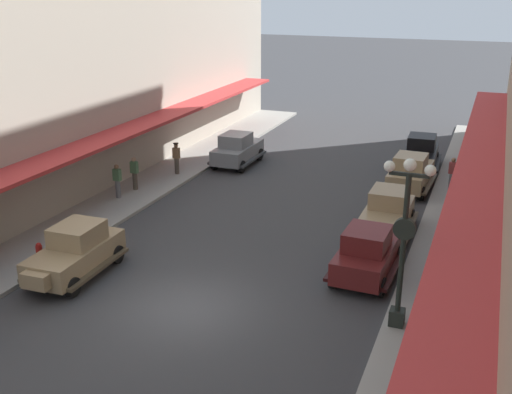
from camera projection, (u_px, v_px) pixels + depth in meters
name	position (u px, v px, depth m)	size (l,w,h in m)	color
ground_plane	(187.00, 308.00, 19.63)	(200.00, 200.00, 0.00)	#38383A
sidewalk_left	(2.00, 268.00, 22.18)	(3.00, 60.00, 0.15)	#99968E
sidewalk_right	(429.00, 356.00, 17.02)	(3.00, 60.00, 0.15)	#99968E
parked_car_0	(387.00, 212.00, 25.17)	(2.14, 4.26, 1.84)	#997F5B
parked_car_1	(237.00, 149.00, 34.61)	(2.15, 4.26, 1.84)	slate
parked_car_2	(411.00, 172.00, 30.42)	(2.29, 4.31, 1.84)	#997F5B
parked_car_3	(421.00, 152.00, 33.85)	(2.28, 4.31, 1.84)	black
parked_car_4	(367.00, 251.00, 21.50)	(2.24, 4.30, 1.84)	#591919
parked_car_5	(75.00, 250.00, 21.56)	(2.25, 4.30, 1.84)	#997F5B
lamp_post_with_clock	(404.00, 237.00, 17.48)	(1.42, 0.44, 5.16)	black
fire_hydrant	(40.00, 253.00, 22.25)	(0.24, 0.24, 0.82)	#B21E19
pedestrian_0	(117.00, 181.00, 28.91)	(0.36, 0.24, 1.64)	slate
pedestrian_1	(176.00, 158.00, 32.54)	(0.36, 0.28, 1.67)	#4C4238
pedestrian_2	(452.00, 174.00, 29.96)	(0.36, 0.24, 1.64)	slate
pedestrian_3	(135.00, 173.00, 30.07)	(0.36, 0.24, 1.64)	#4C4238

